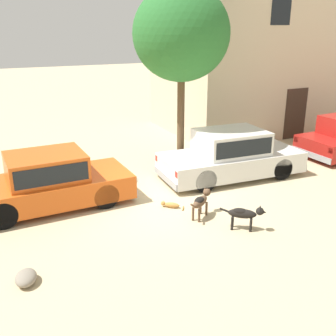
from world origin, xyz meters
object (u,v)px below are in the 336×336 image
object	(u,v)px
stray_dog_spotted	(244,214)
acacia_tree_left	(182,34)
parked_sedan_nearest	(48,181)
stray_cat	(171,205)
parked_sedan_second	(231,154)
stray_dog_tan	(201,201)

from	to	relation	value
stray_dog_spotted	acacia_tree_left	distance (m)	5.92
parked_sedan_nearest	stray_cat	size ratio (longest dim) A/B	8.14
parked_sedan_nearest	parked_sedan_second	distance (m)	5.55
stray_dog_spotted	stray_dog_tan	distance (m)	1.16
stray_dog_spotted	stray_cat	xyz separation A→B (m)	(-1.03, 1.82, -0.34)
stray_dog_spotted	acacia_tree_left	size ratio (longest dim) A/B	0.16
parked_sedan_nearest	stray_dog_spotted	distance (m)	5.09
stray_cat	acacia_tree_left	xyz separation A→B (m)	(1.61, 2.63, 4.20)
parked_sedan_nearest	stray_dog_spotted	size ratio (longest dim) A/B	4.93
stray_dog_tan	stray_cat	bearing A→B (deg)	82.86
stray_dog_tan	parked_sedan_nearest	bearing A→B (deg)	109.22
parked_sedan_second	stray_dog_spotted	distance (m)	3.57
parked_sedan_nearest	stray_cat	distance (m)	3.26
parked_sedan_second	parked_sedan_nearest	bearing A→B (deg)	-178.63
parked_sedan_nearest	stray_dog_tan	size ratio (longest dim) A/B	4.76
stray_cat	acacia_tree_left	distance (m)	5.21
stray_dog_spotted	acacia_tree_left	xyz separation A→B (m)	(0.59, 4.45, 3.86)
stray_dog_tan	acacia_tree_left	bearing A→B (deg)	35.63
parked_sedan_nearest	parked_sedan_second	xyz separation A→B (m)	(5.55, -0.18, 0.03)
parked_sedan_nearest	acacia_tree_left	world-z (taller)	acacia_tree_left
stray_cat	stray_dog_spotted	bearing A→B (deg)	158.91
parked_sedan_second	acacia_tree_left	bearing A→B (deg)	133.00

